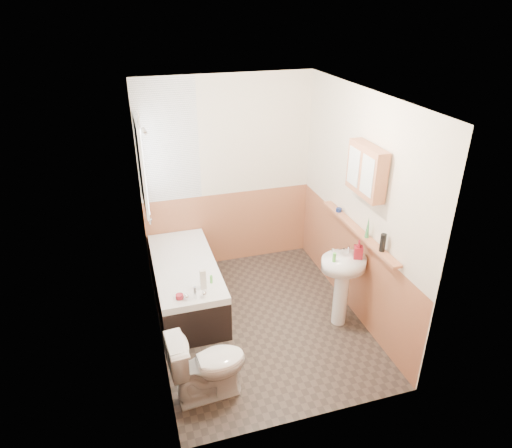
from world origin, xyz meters
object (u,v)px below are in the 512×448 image
object	(u,v)px
sink	(342,277)
medicine_cabinet	(366,170)
pine_shelf	(358,231)
bathtub	(186,282)
toilet	(208,365)

from	to	relation	value
sink	medicine_cabinet	world-z (taller)	medicine_cabinet
sink	pine_shelf	bearing A→B (deg)	23.31
sink	medicine_cabinet	size ratio (longest dim) A/B	1.68
bathtub	sink	size ratio (longest dim) A/B	1.71
toilet	pine_shelf	distance (m)	2.07
bathtub	sink	distance (m)	1.81
pine_shelf	medicine_cabinet	distance (m)	0.71
toilet	medicine_cabinet	bearing A→B (deg)	-74.19
sink	pine_shelf	world-z (taller)	pine_shelf
sink	bathtub	bearing A→B (deg)	141.90
toilet	medicine_cabinet	size ratio (longest dim) A/B	1.26
bathtub	toilet	size ratio (longest dim) A/B	2.28
sink	medicine_cabinet	xyz separation A→B (m)	(0.17, 0.05, 1.18)
toilet	medicine_cabinet	xyz separation A→B (m)	(1.77, 0.65, 1.42)
toilet	sink	bearing A→B (deg)	-73.77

